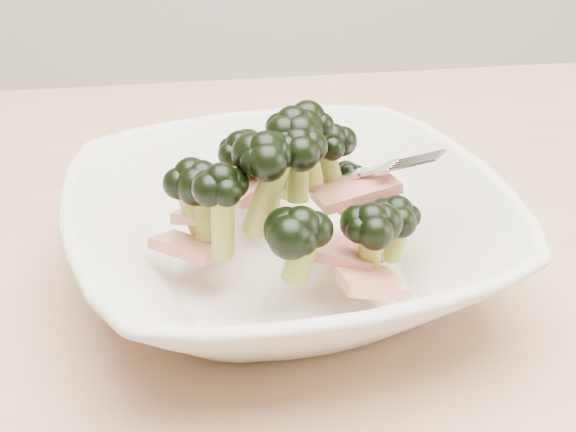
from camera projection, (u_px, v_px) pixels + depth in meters
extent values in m
cube|color=tan|center=(415.00, 292.00, 0.56)|extent=(1.20, 0.80, 0.04)
imported|color=beige|center=(288.00, 237.00, 0.52)|extent=(0.32, 0.32, 0.07)
cylinder|color=olive|center=(291.00, 172.00, 0.54)|extent=(0.02, 0.03, 0.04)
ellipsoid|color=black|center=(291.00, 137.00, 0.53)|extent=(0.04, 0.04, 0.03)
cylinder|color=olive|center=(266.00, 197.00, 0.48)|extent=(0.03, 0.02, 0.05)
ellipsoid|color=black|center=(266.00, 150.00, 0.46)|extent=(0.04, 0.04, 0.03)
cylinder|color=olive|center=(299.00, 165.00, 0.51)|extent=(0.01, 0.02, 0.04)
ellipsoid|color=black|center=(299.00, 132.00, 0.49)|extent=(0.03, 0.03, 0.03)
cylinder|color=olive|center=(307.00, 156.00, 0.51)|extent=(0.02, 0.02, 0.04)
ellipsoid|color=black|center=(307.00, 118.00, 0.50)|extent=(0.04, 0.04, 0.03)
cylinder|color=olive|center=(370.00, 251.00, 0.48)|extent=(0.02, 0.02, 0.03)
ellipsoid|color=black|center=(372.00, 220.00, 0.47)|extent=(0.04, 0.04, 0.03)
cylinder|color=olive|center=(299.00, 166.00, 0.53)|extent=(0.01, 0.02, 0.04)
ellipsoid|color=black|center=(299.00, 131.00, 0.51)|extent=(0.03, 0.03, 0.03)
cylinder|color=olive|center=(204.00, 211.00, 0.51)|extent=(0.02, 0.02, 0.04)
ellipsoid|color=black|center=(202.00, 177.00, 0.50)|extent=(0.04, 0.04, 0.03)
cylinder|color=olive|center=(348.00, 197.00, 0.56)|extent=(0.01, 0.02, 0.03)
ellipsoid|color=black|center=(349.00, 174.00, 0.55)|extent=(0.03, 0.03, 0.02)
cylinder|color=olive|center=(242.00, 181.00, 0.57)|extent=(0.02, 0.03, 0.05)
ellipsoid|color=black|center=(241.00, 146.00, 0.55)|extent=(0.04, 0.04, 0.03)
cylinder|color=olive|center=(298.00, 176.00, 0.48)|extent=(0.01, 0.02, 0.03)
ellipsoid|color=black|center=(298.00, 143.00, 0.47)|extent=(0.03, 0.03, 0.03)
cylinder|color=olive|center=(331.00, 174.00, 0.54)|extent=(0.02, 0.02, 0.04)
ellipsoid|color=black|center=(332.00, 138.00, 0.53)|extent=(0.03, 0.03, 0.03)
cylinder|color=olive|center=(272.00, 184.00, 0.58)|extent=(0.02, 0.02, 0.04)
ellipsoid|color=black|center=(272.00, 154.00, 0.57)|extent=(0.04, 0.04, 0.03)
cylinder|color=olive|center=(293.00, 159.00, 0.49)|extent=(0.02, 0.02, 0.04)
ellipsoid|color=black|center=(293.00, 124.00, 0.48)|extent=(0.04, 0.04, 0.03)
cylinder|color=olive|center=(223.00, 224.00, 0.47)|extent=(0.02, 0.02, 0.05)
ellipsoid|color=black|center=(221.00, 180.00, 0.46)|extent=(0.04, 0.04, 0.03)
cylinder|color=olive|center=(193.00, 208.00, 0.51)|extent=(0.02, 0.02, 0.04)
ellipsoid|color=black|center=(191.00, 175.00, 0.50)|extent=(0.04, 0.04, 0.03)
cylinder|color=olive|center=(395.00, 239.00, 0.51)|extent=(0.02, 0.01, 0.03)
ellipsoid|color=black|center=(397.00, 211.00, 0.50)|extent=(0.03, 0.03, 0.03)
cylinder|color=olive|center=(301.00, 258.00, 0.47)|extent=(0.02, 0.02, 0.03)
ellipsoid|color=black|center=(301.00, 226.00, 0.46)|extent=(0.04, 0.04, 0.03)
cube|color=maroon|center=(369.00, 281.00, 0.47)|extent=(0.04, 0.05, 0.03)
cube|color=maroon|center=(252.00, 187.00, 0.56)|extent=(0.05, 0.04, 0.02)
cube|color=maroon|center=(203.00, 215.00, 0.53)|extent=(0.04, 0.05, 0.02)
cube|color=maroon|center=(188.00, 247.00, 0.51)|extent=(0.05, 0.05, 0.02)
cube|color=maroon|center=(251.00, 175.00, 0.57)|extent=(0.05, 0.04, 0.02)
cube|color=maroon|center=(355.00, 191.00, 0.52)|extent=(0.06, 0.04, 0.02)
cube|color=maroon|center=(363.00, 240.00, 0.51)|extent=(0.03, 0.04, 0.02)
cube|color=maroon|center=(333.00, 250.00, 0.50)|extent=(0.06, 0.05, 0.02)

